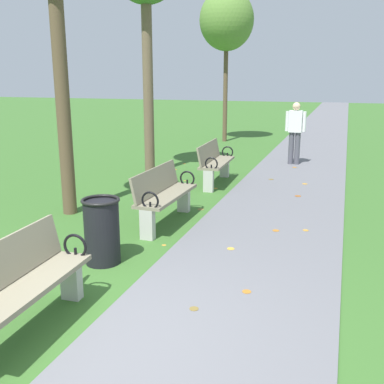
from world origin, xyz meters
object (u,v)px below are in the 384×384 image
(park_bench_3, at_px, (215,162))
(trash_bin, at_px, (102,231))
(pedestrian_walking, at_px, (295,130))
(tree_3, at_px, (227,21))
(park_bench_1, at_px, (20,286))
(park_bench_2, at_px, (164,194))

(park_bench_3, height_order, trash_bin, park_bench_3)
(pedestrian_walking, xyz_separation_m, trash_bin, (-1.54, -7.45, -0.50))
(tree_3, bearing_deg, park_bench_3, -77.17)
(park_bench_3, relative_size, pedestrian_walking, 1.00)
(park_bench_1, bearing_deg, park_bench_3, 90.00)
(park_bench_2, height_order, park_bench_3, same)
(park_bench_2, relative_size, tree_3, 0.31)
(trash_bin, bearing_deg, tree_3, 96.87)
(tree_3, relative_size, pedestrian_walking, 3.20)
(tree_3, xyz_separation_m, pedestrian_walking, (2.89, -3.79, -3.20))
(park_bench_2, xyz_separation_m, trash_bin, (-0.15, -1.70, -0.06))
(park_bench_1, distance_m, trash_bin, 1.71)
(trash_bin, bearing_deg, park_bench_2, 85.05)
(park_bench_2, bearing_deg, pedestrian_walking, 76.41)
(park_bench_1, bearing_deg, trash_bin, 94.94)
(park_bench_2, bearing_deg, trash_bin, -94.95)
(pedestrian_walking, height_order, trash_bin, pedestrian_walking)
(park_bench_1, xyz_separation_m, tree_3, (-1.50, 12.94, 3.64))
(park_bench_3, xyz_separation_m, tree_3, (-1.50, 6.59, 3.64))
(park_bench_3, distance_m, trash_bin, 4.65)
(tree_3, bearing_deg, park_bench_2, -81.06)
(pedestrian_walking, bearing_deg, tree_3, 127.32)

